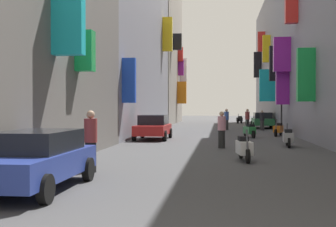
# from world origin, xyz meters

# --- Properties ---
(ground_plane) EXTENTS (140.00, 140.00, 0.00)m
(ground_plane) POSITION_xyz_m (0.00, 30.00, 0.00)
(ground_plane) COLOR #424244
(building_left_mid_c) EXTENTS (7.10, 16.25, 18.79)m
(building_left_mid_c) POSITION_xyz_m (-7.99, 51.88, 9.39)
(building_left_mid_c) COLOR gray
(building_left_mid_c) RESTS_ON ground
(building_right_mid_b) EXTENTS (7.35, 26.33, 13.60)m
(building_right_mid_b) POSITION_xyz_m (7.99, 46.82, 6.79)
(building_right_mid_b) COLOR gray
(building_right_mid_b) RESTS_ON ground
(parked_car_green) EXTENTS (1.91, 4.37, 1.42)m
(parked_car_green) POSITION_xyz_m (4.01, 39.51, 0.75)
(parked_car_green) COLOR #236638
(parked_car_green) RESTS_ON ground
(parked_car_blue) EXTENTS (1.83, 4.38, 1.35)m
(parked_car_blue) POSITION_xyz_m (-3.97, 7.24, 0.72)
(parked_car_blue) COLOR navy
(parked_car_blue) RESTS_ON ground
(parked_car_red) EXTENTS (1.91, 4.22, 1.44)m
(parked_car_red) POSITION_xyz_m (-3.71, 23.93, 0.75)
(parked_car_red) COLOR #B21E1E
(parked_car_red) RESTS_ON ground
(scooter_black) EXTENTS (0.79, 1.77, 1.13)m
(scooter_black) POSITION_xyz_m (2.48, 51.87, 0.46)
(scooter_black) COLOR black
(scooter_black) RESTS_ON ground
(scooter_orange) EXTENTS (0.80, 1.80, 1.13)m
(scooter_orange) POSITION_xyz_m (4.00, 27.90, 0.46)
(scooter_orange) COLOR orange
(scooter_orange) RESTS_ON ground
(scooter_silver) EXTENTS (0.53, 1.97, 1.13)m
(scooter_silver) POSITION_xyz_m (3.42, 19.56, 0.46)
(scooter_silver) COLOR #ADADB2
(scooter_silver) RESTS_ON ground
(scooter_white) EXTENTS (0.57, 1.96, 1.13)m
(scooter_white) POSITION_xyz_m (1.05, 13.53, 0.46)
(scooter_white) COLOR silver
(scooter_white) RESTS_ON ground
(scooter_green) EXTENTS (0.74, 1.88, 1.13)m
(scooter_green) POSITION_xyz_m (2.02, 26.15, 0.46)
(scooter_green) COLOR #287F3D
(scooter_green) RESTS_ON ground
(pedestrian_crossing) EXTENTS (0.53, 0.53, 1.64)m
(pedestrian_crossing) POSITION_xyz_m (3.62, 35.48, 0.82)
(pedestrian_crossing) COLOR #2F2F2F
(pedestrian_crossing) RESTS_ON ground
(pedestrian_near_left) EXTENTS (0.42, 0.42, 1.70)m
(pedestrian_near_left) POSITION_xyz_m (0.28, 18.51, 0.85)
(pedestrian_near_left) COLOR black
(pedestrian_near_left) RESTS_ON ground
(pedestrian_near_right) EXTENTS (0.45, 0.45, 1.76)m
(pedestrian_near_right) POSITION_xyz_m (0.73, 35.67, 0.88)
(pedestrian_near_right) COLOR #2E2E2E
(pedestrian_near_right) RESTS_ON ground
(pedestrian_mid_street) EXTENTS (0.45, 0.45, 1.75)m
(pedestrian_mid_street) POSITION_xyz_m (2.50, 36.78, 0.88)
(pedestrian_mid_street) COLOR black
(pedestrian_mid_street) RESTS_ON ground
(pedestrian_far_away) EXTENTS (0.54, 0.54, 1.79)m
(pedestrian_far_away) POSITION_xyz_m (-3.52, 10.16, 0.90)
(pedestrian_far_away) COLOR black
(pedestrian_far_away) RESTS_ON ground
(traffic_light_near_corner) EXTENTS (0.26, 0.34, 4.39)m
(traffic_light_near_corner) POSITION_xyz_m (4.56, 30.74, 2.98)
(traffic_light_near_corner) COLOR #2D2D2D
(traffic_light_near_corner) RESTS_ON ground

